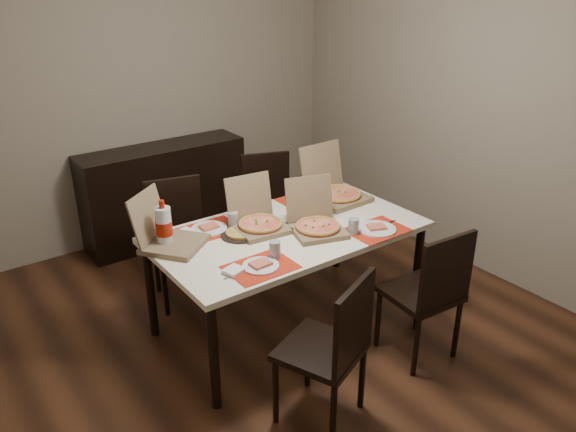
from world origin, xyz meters
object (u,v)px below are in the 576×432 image
Objects in this scene: dining_table at (288,238)px; chair_far_left at (179,235)px; sideboard at (165,193)px; pizza_box_center at (316,223)px; dip_bowl at (281,221)px; soda_bottle at (164,227)px; chair_near_left at (333,345)px; chair_far_right at (269,204)px; chair_near_right at (430,290)px.

dining_table is 1.94× the size of chair_far_left.
sideboard is 1.83m from dining_table.
dip_bowl is at bearing 114.88° from pizza_box_center.
sideboard is 1.75m from soda_bottle.
chair_near_left is 1.72m from chair_far_left.
chair_far_left is 1.00× the size of chair_far_right.
sideboard reaches higher than dining_table.
chair_near_left is 1.00× the size of chair_near_right.
chair_near_right and chair_far_left have the same top height.
dining_table is 0.15m from dip_bowl.
chair_near_left is at bearing -110.73° from dip_bowl.
dip_bowl is at bearing -118.96° from chair_far_right.
chair_near_right is (0.86, 0.07, 0.00)m from chair_near_left.
chair_near_left and chair_far_left have the same top height.
dip_bowl is at bearing -86.05° from sideboard.
dip_bowl is (0.03, 0.12, 0.08)m from dining_table.
chair_far_left is at bearing 119.22° from chair_near_right.
dining_table is at bearing 68.17° from chair_near_left.
dining_table is 1.04m from chair_far_right.
soda_bottle is (-0.80, 0.14, 0.12)m from dip_bowl.
chair_near_right is at bearing -64.04° from dip_bowl.
chair_near_left is at bearing -95.73° from sideboard.
chair_near_left is 1.00× the size of chair_far_right.
chair_near_left is 0.86m from chair_near_right.
chair_far_left reaches higher than sideboard.
sideboard is 2.71m from chair_near_right.
chair_near_right is at bearing -63.67° from pizza_box_center.
soda_bottle is at bearing -152.18° from chair_far_right.
pizza_box_center reaches higher than sideboard.
chair_near_left is (-0.27, -2.72, 0.06)m from sideboard.
chair_near_right is 2.07× the size of pizza_box_center.
sideboard is 1.06m from chair_far_right.
dining_table is 1.94× the size of chair_far_right.
pizza_box_center reaches higher than soda_bottle.
soda_bottle reaches higher than chair_near_right.
dining_table is 0.84m from soda_bottle.
chair_near_right is 0.85m from pizza_box_center.
soda_bottle is (-0.91, 0.39, 0.08)m from pizza_box_center.
chair_far_left is at bearing -108.71° from sideboard.
chair_near_left is at bearing -175.30° from chair_near_right.
sideboard is 1.72m from dip_bowl.
sideboard is at bearing 84.27° from chair_near_left.
chair_near_left is (-0.36, -0.91, -0.17)m from dining_table.
chair_near_right is 1.75m from chair_far_right.
chair_far_right is (0.83, 1.82, 0.00)m from chair_near_left.
dining_table is at bearing 137.93° from pizza_box_center.
chair_far_left is at bearing 58.12° from soda_bottle.
chair_near_left reaches higher than dip_bowl.
pizza_box_center reaches higher than chair_near_left.
dip_bowl is (0.46, -0.69, 0.25)m from chair_far_left.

